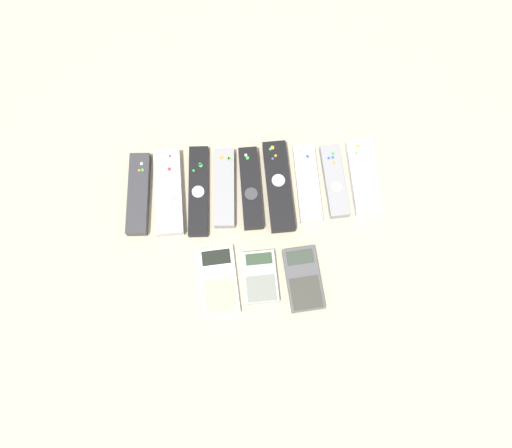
# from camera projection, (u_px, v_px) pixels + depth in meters

# --- Properties ---
(ground_plane) EXTENTS (3.00, 3.00, 0.00)m
(ground_plane) POSITION_uv_depth(u_px,v_px,m) (257.00, 240.00, 1.10)
(ground_plane) COLOR #B2A88E
(remote_0) EXTENTS (0.06, 0.19, 0.03)m
(remote_0) POSITION_uv_depth(u_px,v_px,m) (139.00, 194.00, 1.12)
(remote_0) COLOR #333338
(remote_0) RESTS_ON ground_plane
(remote_1) EXTENTS (0.06, 0.20, 0.03)m
(remote_1) POSITION_uv_depth(u_px,v_px,m) (169.00, 192.00, 1.12)
(remote_1) COLOR #B7B7BC
(remote_1) RESTS_ON ground_plane
(remote_2) EXTENTS (0.05, 0.21, 0.02)m
(remote_2) POSITION_uv_depth(u_px,v_px,m) (199.00, 191.00, 1.13)
(remote_2) COLOR black
(remote_2) RESTS_ON ground_plane
(remote_3) EXTENTS (0.06, 0.19, 0.03)m
(remote_3) POSITION_uv_depth(u_px,v_px,m) (224.00, 188.00, 1.12)
(remote_3) COLOR gray
(remote_3) RESTS_ON ground_plane
(remote_4) EXTENTS (0.04, 0.19, 0.03)m
(remote_4) POSITION_uv_depth(u_px,v_px,m) (251.00, 188.00, 1.12)
(remote_4) COLOR black
(remote_4) RESTS_ON ground_plane
(remote_5) EXTENTS (0.06, 0.21, 0.03)m
(remote_5) POSITION_uv_depth(u_px,v_px,m) (278.00, 186.00, 1.12)
(remote_5) COLOR black
(remote_5) RESTS_ON ground_plane
(remote_6) EXTENTS (0.05, 0.18, 0.02)m
(remote_6) POSITION_uv_depth(u_px,v_px,m) (307.00, 183.00, 1.13)
(remote_6) COLOR white
(remote_6) RESTS_ON ground_plane
(remote_7) EXTENTS (0.05, 0.17, 0.02)m
(remote_7) POSITION_uv_depth(u_px,v_px,m) (334.00, 181.00, 1.13)
(remote_7) COLOR gray
(remote_7) RESTS_ON ground_plane
(remote_8) EXTENTS (0.06, 0.18, 0.03)m
(remote_8) POSITION_uv_depth(u_px,v_px,m) (363.00, 178.00, 1.13)
(remote_8) COLOR white
(remote_8) RESTS_ON ground_plane
(calculator_0) EXTENTS (0.08, 0.15, 0.02)m
(calculator_0) POSITION_uv_depth(u_px,v_px,m) (219.00, 280.00, 1.07)
(calculator_0) COLOR silver
(calculator_0) RESTS_ON ground_plane
(calculator_1) EXTENTS (0.07, 0.11, 0.02)m
(calculator_1) POSITION_uv_depth(u_px,v_px,m) (261.00, 277.00, 1.07)
(calculator_1) COLOR #B2B2B7
(calculator_1) RESTS_ON ground_plane
(calculator_2) EXTENTS (0.08, 0.14, 0.02)m
(calculator_2) POSITION_uv_depth(u_px,v_px,m) (303.00, 279.00, 1.07)
(calculator_2) COLOR #4C4C51
(calculator_2) RESTS_ON ground_plane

